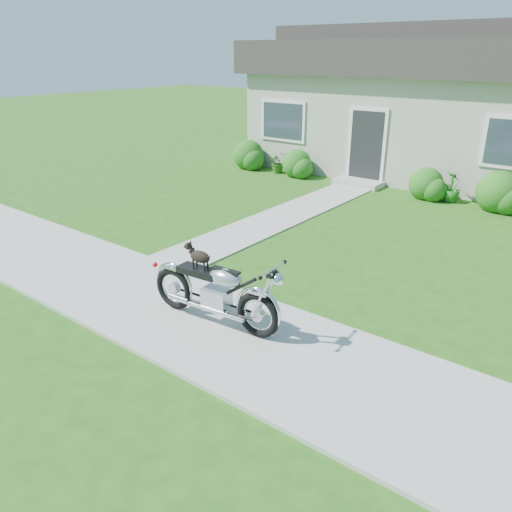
{
  "coord_description": "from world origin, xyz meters",
  "views": [
    {
      "loc": [
        5.0,
        -4.6,
        3.67
      ],
      "look_at": [
        0.63,
        1.0,
        0.75
      ],
      "focal_mm": 35.0,
      "sensor_mm": 36.0,
      "label": 1
    }
  ],
  "objects_px": {
    "house": "(457,104)",
    "motorcycle_with_dog": "(216,291)",
    "potted_plant_left": "(278,162)",
    "potted_plant_right": "(452,187)"
  },
  "relations": [
    {
      "from": "potted_plant_left",
      "to": "motorcycle_with_dog",
      "type": "relative_size",
      "value": 0.3
    },
    {
      "from": "house",
      "to": "motorcycle_with_dog",
      "type": "height_order",
      "value": "house"
    },
    {
      "from": "potted_plant_right",
      "to": "motorcycle_with_dog",
      "type": "xyz_separation_m",
      "value": [
        -0.54,
        -8.52,
        0.14
      ]
    },
    {
      "from": "house",
      "to": "motorcycle_with_dog",
      "type": "distance_m",
      "value": 12.1
    },
    {
      "from": "potted_plant_left",
      "to": "motorcycle_with_dog",
      "type": "bearing_deg",
      "value": -59.53
    },
    {
      "from": "house",
      "to": "potted_plant_left",
      "type": "distance_m",
      "value": 5.83
    },
    {
      "from": "house",
      "to": "potted_plant_left",
      "type": "xyz_separation_m",
      "value": [
        -4.34,
        -3.44,
        -1.82
      ]
    },
    {
      "from": "house",
      "to": "potted_plant_right",
      "type": "height_order",
      "value": "house"
    },
    {
      "from": "motorcycle_with_dog",
      "to": "potted_plant_right",
      "type": "bearing_deg",
      "value": 81.27
    },
    {
      "from": "house",
      "to": "potted_plant_left",
      "type": "bearing_deg",
      "value": -141.57
    }
  ]
}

